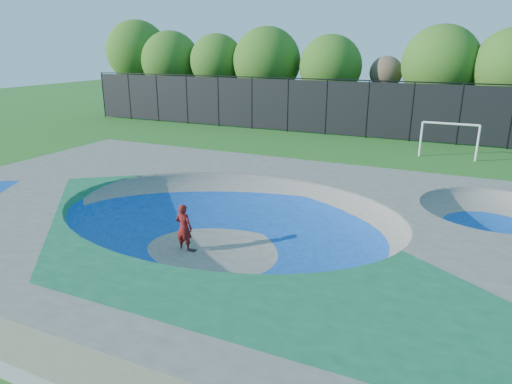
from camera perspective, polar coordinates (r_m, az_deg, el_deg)
ground at (r=14.69m, az=-3.49°, el=-7.55°), size 120.00×120.00×0.00m
skate_deck at (r=14.39m, az=-3.54°, el=-4.85°), size 22.00×14.00×1.50m
skater at (r=14.66m, az=-9.00°, el=-4.45°), size 0.57×0.38×1.57m
skateboard at (r=14.96m, az=-8.86°, el=-7.15°), size 0.79×0.27×0.05m
soccer_goal at (r=28.73m, az=23.05°, el=6.71°), size 3.17×0.12×2.10m
fence at (r=33.55m, az=13.77°, el=10.12°), size 48.09×0.09×4.04m
treeline at (r=38.15m, az=14.11°, el=15.49°), size 53.65×6.77×8.74m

